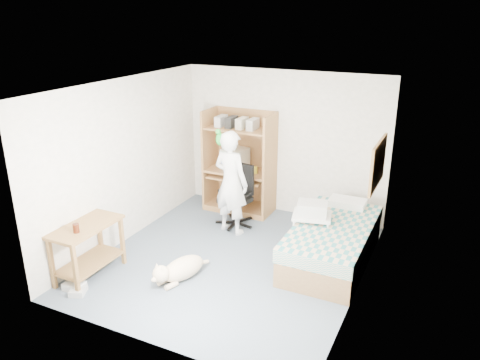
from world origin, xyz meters
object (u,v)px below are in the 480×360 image
at_px(person, 231,183).
at_px(office_chair, 237,204).
at_px(side_desk, 88,243).
at_px(computer_hutch, 240,166).
at_px(bed, 332,242).
at_px(printer_cart, 311,228).
at_px(dog, 180,269).

bearing_deg(person, office_chair, -70.41).
bearing_deg(side_desk, computer_hutch, 73.86).
xyz_separation_m(bed, person, (-1.74, 0.23, 0.56)).
xyz_separation_m(side_desk, printer_cart, (2.52, 1.85, -0.06)).
height_order(side_desk, dog, side_desk).
bearing_deg(person, printer_cart, -175.40).
height_order(office_chair, printer_cart, office_chair).
xyz_separation_m(computer_hutch, side_desk, (-0.85, -2.94, -0.33)).
bearing_deg(computer_hutch, office_chair, -68.90).
relative_size(computer_hutch, office_chair, 1.77).
distance_m(side_desk, printer_cart, 3.12).
relative_size(person, printer_cart, 2.60).
distance_m(side_desk, office_chair, 2.59).
relative_size(bed, side_desk, 2.02).
distance_m(computer_hutch, side_desk, 3.08).
relative_size(person, dog, 1.80).
height_order(bed, dog, bed).
bearing_deg(dog, bed, 57.57).
xyz_separation_m(person, printer_cart, (1.40, -0.19, -0.41)).
distance_m(computer_hutch, person, 0.93).
height_order(bed, person, person).
distance_m(side_desk, dog, 1.28).
bearing_deg(printer_cart, bed, -19.39).
bearing_deg(computer_hutch, person, -73.47).
height_order(computer_hutch, person, computer_hutch).
xyz_separation_m(dog, printer_cart, (1.36, 1.42, 0.27)).
relative_size(side_desk, office_chair, 0.98).
height_order(side_desk, office_chair, office_chair).
bearing_deg(office_chair, printer_cart, -6.62).
xyz_separation_m(bed, printer_cart, (-0.33, 0.04, 0.14)).
distance_m(person, dog, 1.75).
distance_m(office_chair, dog, 1.93).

